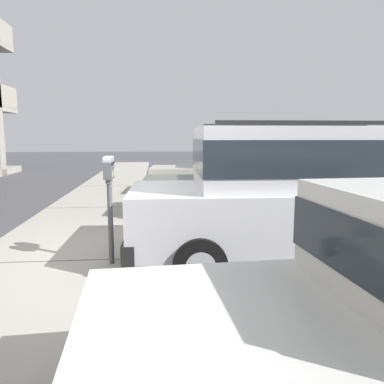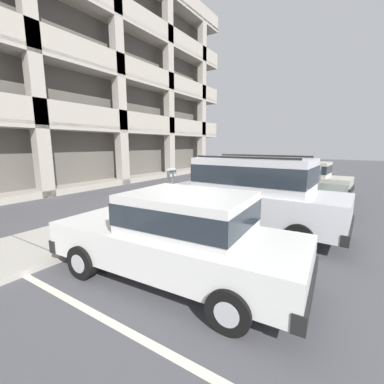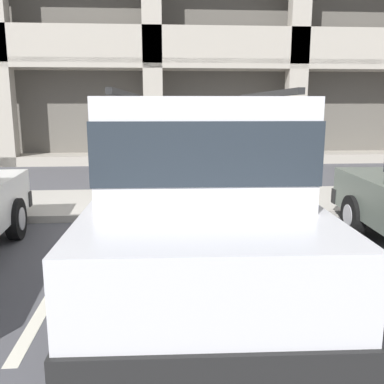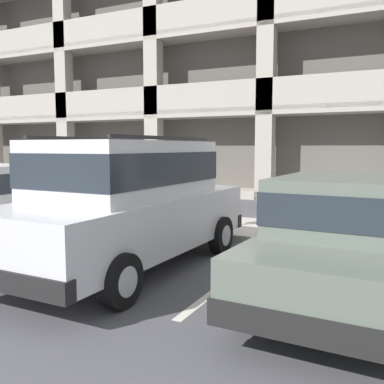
{
  "view_description": "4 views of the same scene",
  "coord_description": "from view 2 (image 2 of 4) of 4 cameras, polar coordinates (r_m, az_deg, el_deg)",
  "views": [
    {
      "loc": [
        -5.18,
        -0.27,
        1.85
      ],
      "look_at": [
        0.18,
        -0.79,
        1.04
      ],
      "focal_mm": 35.0,
      "sensor_mm": 36.0,
      "label": 1
    },
    {
      "loc": [
        -6.65,
        -4.59,
        2.32
      ],
      "look_at": [
        -0.44,
        -0.61,
        0.95
      ],
      "focal_mm": 24.0,
      "sensor_mm": 36.0,
      "label": 2
    },
    {
      "loc": [
        -0.42,
        -6.72,
        1.92
      ],
      "look_at": [
        -0.01,
        -1.05,
        0.75
      ],
      "focal_mm": 40.0,
      "sensor_mm": 36.0,
      "label": 3
    },
    {
      "loc": [
        3.67,
        -7.74,
        1.88
      ],
      "look_at": [
        0.23,
        -0.65,
        1.05
      ],
      "focal_mm": 40.0,
      "sensor_mm": 36.0,
      "label": 4
    }
  ],
  "objects": [
    {
      "name": "silver_suv",
      "position": [
        7.09,
        13.17,
        0.22
      ],
      "size": [
        2.11,
        4.83,
        2.03
      ],
      "rotation": [
        0.0,
        0.0,
        -0.03
      ],
      "color": "silver",
      "rests_on": "ground_plane"
    },
    {
      "name": "red_sedan",
      "position": [
        4.44,
        -2.99,
        -9.23
      ],
      "size": [
        2.02,
        4.57,
        1.54
      ],
      "rotation": [
        0.0,
        0.0,
        0.06
      ],
      "color": "silver",
      "rests_on": "ground_plane"
    },
    {
      "name": "sidewalk",
      "position": [
        9.17,
        -8.59,
        -3.9
      ],
      "size": [
        40.0,
        2.2,
        0.12
      ],
      "color": "#ADA89E",
      "rests_on": "ground_plane"
    },
    {
      "name": "parking_meter_near",
      "position": [
        8.24,
        -4.54,
        2.73
      ],
      "size": [
        0.35,
        0.12,
        1.47
      ],
      "color": "#595B60",
      "rests_on": "sidewalk"
    },
    {
      "name": "parking_stall_lines",
      "position": [
        9.11,
        11.11,
        -4.44
      ],
      "size": [
        12.63,
        4.8,
        0.01
      ],
      "color": "silver",
      "rests_on": "ground_plane"
    },
    {
      "name": "blue_coupe",
      "position": [
        13.17,
        23.0,
        3.11
      ],
      "size": [
        2.05,
        4.59,
        1.54
      ],
      "rotation": [
        0.0,
        0.0,
        -0.07
      ],
      "color": "beige",
      "rests_on": "ground_plane"
    },
    {
      "name": "dark_hatchback",
      "position": [
        10.19,
        19.31,
        1.43
      ],
      "size": [
        2.0,
        4.56,
        1.54
      ],
      "rotation": [
        0.0,
        0.0,
        -0.05
      ],
      "color": "#5B665B",
      "rests_on": "ground_plane"
    },
    {
      "name": "ground_plane",
      "position": [
        8.42,
        -1.86,
        -5.86
      ],
      "size": [
        80.0,
        80.0,
        0.1
      ],
      "color": "#4C4C51"
    }
  ]
}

